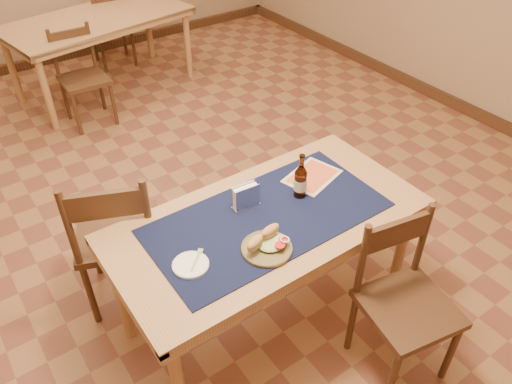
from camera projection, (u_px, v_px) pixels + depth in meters
room at (179, 42)px, 2.60m from camera, size 6.04×7.04×2.84m
main_table at (267, 230)px, 2.55m from camera, size 1.60×0.80×0.75m
placemat at (267, 217)px, 2.50m from camera, size 1.20×0.60×0.01m
baseboard at (198, 231)px, 3.45m from camera, size 6.00×7.00×0.10m
back_table at (98, 25)px, 4.81m from camera, size 1.86×1.15×0.75m
chair_main_far at (117, 235)px, 2.75m from camera, size 0.59×0.59×0.98m
chair_main_near at (404, 299)px, 2.45m from camera, size 0.49×0.49×0.90m
chair_back_near at (82, 76)px, 4.45m from camera, size 0.41×0.41×0.86m
chair_back_far at (111, 25)px, 5.41m from camera, size 0.44×0.44×0.87m
sandwich_plate at (267, 245)px, 2.31m from camera, size 0.24×0.24×0.09m
side_plate at (191, 265)px, 2.23m from camera, size 0.17×0.17×0.01m
fork at (197, 258)px, 2.26m from camera, size 0.12×0.11×0.00m
beer_bottle at (300, 181)px, 2.57m from camera, size 0.07×0.07×0.25m
napkin_holder at (246, 197)px, 2.53m from camera, size 0.15×0.06×0.13m
menu_card at (312, 176)px, 2.76m from camera, size 0.35×0.30×0.01m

